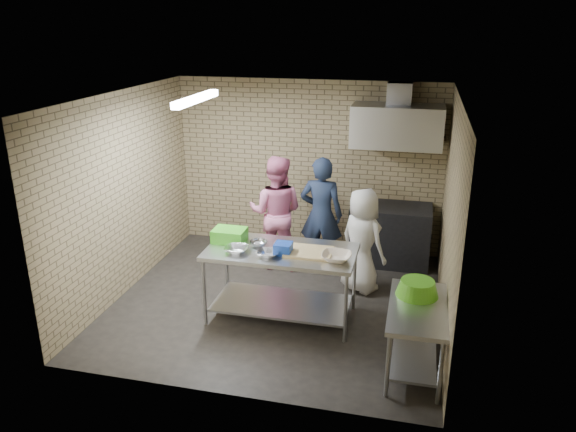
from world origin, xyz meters
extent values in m
plane|color=black|center=(0.00, 0.00, 0.00)|extent=(4.20, 4.20, 0.00)
plane|color=black|center=(0.00, 0.00, 2.70)|extent=(4.20, 4.20, 0.00)
cube|color=#98835F|center=(0.00, 2.00, 1.35)|extent=(4.20, 0.06, 2.70)
cube|color=#98835F|center=(0.00, -2.00, 1.35)|extent=(4.20, 0.06, 2.70)
cube|color=#98835F|center=(-2.10, 0.00, 1.35)|extent=(0.06, 4.00, 2.70)
cube|color=#98835F|center=(2.10, 0.00, 1.35)|extent=(0.06, 4.00, 2.70)
cube|color=silver|center=(0.15, -0.36, 0.46)|extent=(1.82, 0.91, 0.91)
cube|color=silver|center=(1.80, -1.10, 0.38)|extent=(0.60, 1.20, 0.75)
cube|color=black|center=(1.35, 1.65, 0.45)|extent=(1.20, 0.70, 0.90)
cube|color=silver|center=(1.35, 1.70, 2.10)|extent=(1.30, 0.60, 0.60)
cube|color=#A5A8AD|center=(1.35, 1.85, 2.55)|extent=(0.35, 0.30, 0.30)
cube|color=#3F2B19|center=(1.65, 1.89, 1.92)|extent=(0.80, 0.20, 0.04)
cube|color=white|center=(-1.00, 0.00, 2.64)|extent=(0.10, 1.25, 0.08)
cube|color=green|center=(-0.55, -0.24, 0.99)|extent=(0.40, 0.30, 0.16)
cube|color=#163FAC|center=(0.20, -0.46, 0.98)|extent=(0.20, 0.20, 0.13)
cube|color=#D7BE7C|center=(0.50, -0.38, 0.93)|extent=(0.56, 0.42, 0.03)
imported|color=silver|center=(-0.35, -0.56, 0.95)|extent=(0.29, 0.29, 0.07)
imported|color=#ABAEB2|center=(-0.15, -0.31, 0.94)|extent=(0.22, 0.22, 0.07)
imported|color=silver|center=(0.05, -0.58, 0.94)|extent=(0.27, 0.27, 0.06)
imported|color=beige|center=(0.85, -0.51, 0.95)|extent=(0.36, 0.36, 0.09)
cylinder|color=#B22619|center=(1.40, 1.89, 2.03)|extent=(0.07, 0.07, 0.18)
imported|color=black|center=(0.37, 1.14, 0.86)|extent=(0.63, 0.42, 1.73)
imported|color=pink|center=(-0.30, 1.12, 0.85)|extent=(0.85, 0.67, 1.71)
imported|color=white|center=(1.03, 0.62, 0.73)|extent=(0.85, 0.79, 1.45)
camera|label=1|loc=(1.68, -6.39, 3.58)|focal=34.76mm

